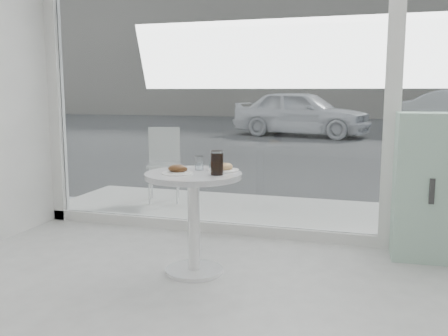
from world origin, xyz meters
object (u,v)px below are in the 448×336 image
(patio_chair, at_px, (164,159))
(water_tumbler_a, at_px, (199,164))
(plate_donut, at_px, (223,168))
(main_table, at_px, (194,202))
(mint_cabinet, at_px, (430,187))
(cola_glass, at_px, (217,163))
(car_white, at_px, (302,113))
(plate_fritter, at_px, (178,170))
(water_tumbler_b, at_px, (213,162))

(patio_chair, relative_size, water_tumbler_a, 8.21)
(plate_donut, bearing_deg, water_tumbler_a, -176.81)
(main_table, distance_m, mint_cabinet, 1.93)
(water_tumbler_a, distance_m, cola_glass, 0.27)
(car_white, height_order, water_tumbler_a, car_white)
(mint_cabinet, xyz_separation_m, plate_fritter, (-1.80, -0.96, 0.20))
(car_white, xyz_separation_m, plate_donut, (1.14, -11.61, 0.09))
(patio_chair, xyz_separation_m, car_white, (0.22, 9.67, 0.15))
(main_table, distance_m, plate_fritter, 0.27)
(car_white, distance_m, cola_glass, 11.85)
(plate_donut, xyz_separation_m, water_tumbler_a, (-0.19, -0.01, 0.03))
(water_tumbler_a, bearing_deg, plate_fritter, -110.96)
(mint_cabinet, relative_size, cola_glass, 6.87)
(patio_chair, height_order, plate_fritter, patio_chair)
(mint_cabinet, relative_size, plate_donut, 5.04)
(plate_fritter, relative_size, water_tumbler_b, 1.98)
(plate_donut, height_order, cola_glass, cola_glass)
(mint_cabinet, bearing_deg, cola_glass, -151.78)
(main_table, distance_m, car_white, 11.80)
(plate_donut, height_order, water_tumbler_b, water_tumbler_b)
(patio_chair, height_order, water_tumbler_b, patio_chair)
(plate_donut, bearing_deg, mint_cabinet, 25.57)
(water_tumbler_b, bearing_deg, patio_chair, 123.78)
(main_table, bearing_deg, water_tumbler_b, 69.03)
(water_tumbler_a, bearing_deg, plate_donut, 3.19)
(water_tumbler_a, xyz_separation_m, cola_glass, (0.20, -0.17, 0.04))
(mint_cabinet, relative_size, water_tumbler_b, 10.30)
(water_tumbler_a, relative_size, water_tumbler_b, 0.92)
(car_white, xyz_separation_m, water_tumbler_b, (1.04, -11.54, 0.12))
(main_table, relative_size, water_tumbler_b, 6.61)
(mint_cabinet, xyz_separation_m, car_white, (-2.66, 10.88, 0.10))
(main_table, height_order, mint_cabinet, mint_cabinet)
(water_tumbler_b, relative_size, cola_glass, 0.67)
(patio_chair, xyz_separation_m, plate_fritter, (1.08, -2.17, 0.25))
(car_white, bearing_deg, water_tumbler_b, -162.58)
(cola_glass, bearing_deg, patio_chair, 122.69)
(car_white, distance_m, water_tumbler_a, 11.66)
(patio_chair, distance_m, cola_glass, 2.55)
(patio_chair, distance_m, car_white, 9.67)
(water_tumbler_b, distance_m, cola_glass, 0.28)
(water_tumbler_a, bearing_deg, water_tumbler_b, 41.79)
(main_table, xyz_separation_m, plate_fritter, (-0.09, -0.08, 0.25))
(mint_cabinet, xyz_separation_m, plate_donut, (-1.53, -0.73, 0.19))
(cola_glass, bearing_deg, car_white, 95.55)
(mint_cabinet, distance_m, water_tumbler_b, 1.77)
(mint_cabinet, relative_size, plate_fritter, 5.21)
(car_white, relative_size, cola_glass, 23.53)
(water_tumbler_b, bearing_deg, mint_cabinet, 22.11)
(patio_chair, relative_size, cola_glass, 5.05)
(car_white, xyz_separation_m, cola_glass, (1.15, -11.80, 0.15))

